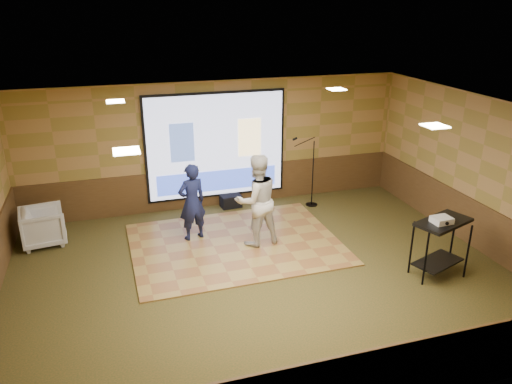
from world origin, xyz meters
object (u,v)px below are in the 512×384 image
object	(u,v)px
projector_screen	(216,147)
player_left	(192,202)
mic_stand	(310,186)
player_right	(257,200)
banquet_chair	(43,226)
av_table	(441,236)
dance_floor	(236,244)
projector	(442,220)
duffel_bag	(231,201)

from	to	relation	value
projector_screen	player_left	bearing A→B (deg)	-118.57
mic_stand	player_right	bearing A→B (deg)	-130.81
player_left	mic_stand	xyz separation A→B (m)	(3.03, 1.00, -0.35)
projector_screen	player_left	world-z (taller)	projector_screen
player_left	banquet_chair	distance (m)	3.07
projector_screen	av_table	bearing A→B (deg)	-54.96
dance_floor	mic_stand	bearing A→B (deg)	33.42
player_right	projector	xyz separation A→B (m)	(2.68, -2.18, 0.16)
projector_screen	player_left	xyz separation A→B (m)	(-0.90, -1.65, -0.63)
projector	banquet_chair	distance (m)	7.70
projector_screen	projector	bearing A→B (deg)	-56.23
player_left	av_table	size ratio (longest dim) A/B	1.50
projector_screen	player_right	xyz separation A→B (m)	(0.29, -2.26, -0.50)
dance_floor	banquet_chair	xyz separation A→B (m)	(-3.73, 1.20, 0.37)
projector_screen	dance_floor	world-z (taller)	projector_screen
projector_screen	projector	size ratio (longest dim) A/B	10.25
dance_floor	projector	size ratio (longest dim) A/B	12.87
player_left	projector	xyz separation A→B (m)	(3.87, -2.78, 0.30)
player_right	projector	size ratio (longest dim) A/B	5.83
player_right	av_table	xyz separation A→B (m)	(2.77, -2.12, -0.19)
banquet_chair	av_table	bearing A→B (deg)	-124.20
player_right	dance_floor	bearing A→B (deg)	-23.71
projector_screen	projector	world-z (taller)	projector_screen
mic_stand	duffel_bag	bearing A→B (deg)	174.02
banquet_chair	duffel_bag	distance (m)	4.20
projector_screen	banquet_chair	size ratio (longest dim) A/B	3.93
player_left	player_right	xyz separation A→B (m)	(1.19, -0.60, 0.13)
player_left	mic_stand	bearing A→B (deg)	-177.79
banquet_chair	player_left	bearing A→B (deg)	-111.37
av_table	mic_stand	world-z (taller)	mic_stand
player_left	mic_stand	distance (m)	3.21
av_table	banquet_chair	xyz separation A→B (m)	(-6.92, 3.43, -0.40)
duffel_bag	player_right	bearing A→B (deg)	-89.54
player_left	mic_stand	world-z (taller)	mic_stand
player_right	duffel_bag	xyz separation A→B (m)	(-0.02, 2.07, -0.82)
player_left	player_right	size ratio (longest dim) A/B	0.86
mic_stand	banquet_chair	world-z (taller)	mic_stand
player_right	projector	world-z (taller)	player_right
mic_stand	banquet_chair	xyz separation A→B (m)	(-5.98, -0.29, -0.11)
player_left	duffel_bag	world-z (taller)	player_left
projector	duffel_bag	distance (m)	5.13
dance_floor	av_table	bearing A→B (deg)	-34.99
player_right	projector	distance (m)	3.46
player_left	banquet_chair	world-z (taller)	player_left
dance_floor	mic_stand	world-z (taller)	mic_stand
projector	banquet_chair	size ratio (longest dim) A/B	0.38
dance_floor	banquet_chair	world-z (taller)	banquet_chair
player_left	dance_floor	bearing A→B (deg)	131.96
dance_floor	banquet_chair	distance (m)	3.93
dance_floor	duffel_bag	world-z (taller)	duffel_bag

